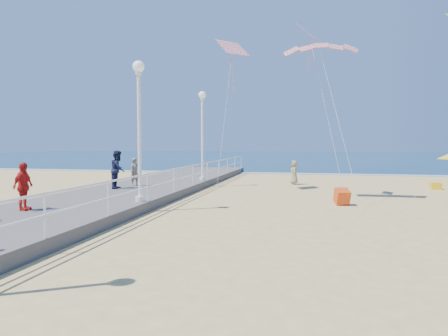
% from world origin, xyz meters
% --- Properties ---
extents(ground, '(160.00, 160.00, 0.00)m').
position_xyz_m(ground, '(0.00, 0.00, 0.00)').
color(ground, '#DDBC73').
rests_on(ground, ground).
extents(ocean, '(160.00, 90.00, 0.05)m').
position_xyz_m(ocean, '(0.00, 65.00, 0.01)').
color(ocean, '#0C2E48').
rests_on(ocean, ground).
extents(surf_line, '(160.00, 1.20, 0.04)m').
position_xyz_m(surf_line, '(0.00, 20.50, 0.03)').
color(surf_line, silver).
rests_on(surf_line, ground).
extents(boardwalk, '(5.00, 44.00, 0.40)m').
position_xyz_m(boardwalk, '(-7.50, 0.00, 0.20)').
color(boardwalk, '#67625D').
rests_on(boardwalk, ground).
extents(railing, '(0.05, 42.00, 0.55)m').
position_xyz_m(railing, '(-5.05, 0.00, 1.25)').
color(railing, white).
rests_on(railing, boardwalk).
extents(lamp_post_mid, '(0.44, 0.44, 5.32)m').
position_xyz_m(lamp_post_mid, '(-5.35, 0.00, 3.66)').
color(lamp_post_mid, white).
rests_on(lamp_post_mid, boardwalk).
extents(lamp_post_far, '(0.44, 0.44, 5.32)m').
position_xyz_m(lamp_post_far, '(-5.35, 9.00, 3.66)').
color(lamp_post_far, white).
rests_on(lamp_post_far, boardwalk).
extents(spectator_3, '(0.47, 0.97, 1.60)m').
position_xyz_m(spectator_3, '(-8.28, -2.71, 1.20)').
color(spectator_3, red).
rests_on(spectator_3, boardwalk).
extents(spectator_6, '(0.58, 0.64, 1.46)m').
position_xyz_m(spectator_6, '(-7.95, 5.17, 1.13)').
color(spectator_6, '#7E6957').
rests_on(spectator_6, boardwalk).
extents(spectator_7, '(0.88, 1.04, 1.87)m').
position_xyz_m(spectator_7, '(-8.26, 3.92, 1.33)').
color(spectator_7, '#171A34').
rests_on(spectator_7, boardwalk).
extents(beach_walker_c, '(0.62, 0.83, 1.53)m').
position_xyz_m(beach_walker_c, '(-0.00, 11.55, 0.77)').
color(beach_walker_c, gray).
rests_on(beach_walker_c, ground).
extents(box_kite, '(0.71, 0.83, 0.74)m').
position_xyz_m(box_kite, '(2.33, 3.34, 0.30)').
color(box_kite, red).
rests_on(box_kite, ground).
extents(beach_chair_left, '(0.55, 0.55, 0.40)m').
position_xyz_m(beach_chair_left, '(7.99, 10.49, 0.20)').
color(beach_chair_left, yellow).
rests_on(beach_chair_left, ground).
extents(kite_parafoil, '(3.39, 0.94, 0.65)m').
position_xyz_m(kite_parafoil, '(1.39, 4.77, 7.05)').
color(kite_parafoil, red).
extents(kite_diamond_pink, '(1.18, 1.39, 0.83)m').
position_xyz_m(kite_diamond_pink, '(0.86, 5.79, 7.89)').
color(kite_diamond_pink, '#DC5173').
extents(kite_diamond_redwhite, '(1.86, 1.87, 0.95)m').
position_xyz_m(kite_diamond_redwhite, '(-3.21, 7.40, 7.79)').
color(kite_diamond_redwhite, red).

